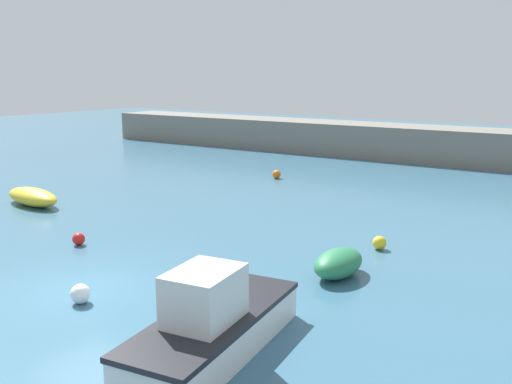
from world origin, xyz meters
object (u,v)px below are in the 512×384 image
Objects in this scene: open_tender_yellow at (33,197)px; mooring_buoy_orange at (277,174)px; dinghy_near_pier at (338,263)px; mooring_buoy_white at (80,294)px; mooring_buoy_red at (79,239)px; mooring_buoy_yellow at (379,243)px; motorboat_grey_hull at (212,324)px.

mooring_buoy_orange is at bearing -108.74° from open_tender_yellow.
dinghy_near_pier is 4.04× the size of mooring_buoy_white.
mooring_buoy_white is (-4.66, -5.52, -0.14)m from dinghy_near_pier.
mooring_buoy_white reaches higher than mooring_buoy_red.
mooring_buoy_orange is at bearing 93.91° from mooring_buoy_red.
dinghy_near_pier reaches higher than open_tender_yellow.
mooring_buoy_yellow is 10.31m from mooring_buoy_red.
open_tender_yellow is at bearing 156.66° from mooring_buoy_red.
mooring_buoy_white is 1.20× the size of mooring_buoy_red.
mooring_buoy_yellow is at bearing -164.12° from open_tender_yellow.
mooring_buoy_red is at bearing 141.30° from mooring_buoy_white.
mooring_buoy_orange reaches higher than mooring_buoy_yellow.
mooring_buoy_yellow is at bearing -8.77° from motorboat_grey_hull.
dinghy_near_pier is at bearing -9.29° from motorboat_grey_hull.
mooring_buoy_orange is (-9.82, 12.41, -0.17)m from dinghy_near_pier.
mooring_buoy_yellow is (15.45, 2.46, -0.15)m from open_tender_yellow.
dinghy_near_pier reaches higher than mooring_buoy_orange.
mooring_buoy_red is (1.00, -14.59, -0.02)m from mooring_buoy_orange.
open_tender_yellow is 1.74× the size of dinghy_near_pier.
dinghy_near_pier is at bearing -51.66° from mooring_buoy_orange.
open_tender_yellow is 7.01× the size of mooring_buoy_white.
mooring_buoy_yellow is (0.01, 3.13, -0.17)m from dinghy_near_pier.
mooring_buoy_red is at bearing 60.14° from motorboat_grey_hull.
mooring_buoy_white is 1.09× the size of mooring_buoy_orange.
mooring_buoy_orange is 1.10× the size of mooring_buoy_red.
dinghy_near_pier is 4.84× the size of mooring_buoy_red.
open_tender_yellow is at bearing -115.58° from mooring_buoy_orange.
mooring_buoy_white is at bearing -38.70° from mooring_buoy_red.
mooring_buoy_red is (-4.16, 3.34, -0.04)m from mooring_buoy_white.
mooring_buoy_white is at bearing 79.74° from motorboat_grey_hull.
open_tender_yellow is at bearing -170.96° from mooring_buoy_yellow.
motorboat_grey_hull is 5.74m from dinghy_near_pier.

